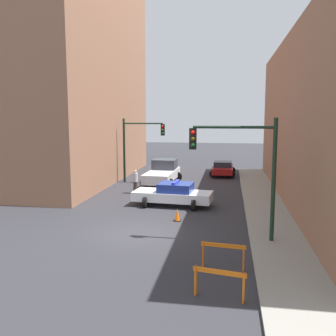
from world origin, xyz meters
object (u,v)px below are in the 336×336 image
Objects in this scene: traffic_light_near at (246,161)px; barrier_mid at (223,251)px; traffic_cone at (177,215)px; police_car at (173,194)px; barrier_front at (219,279)px; white_truck at (163,173)px; pedestrian_crossing at (135,181)px; parked_car_near at (223,168)px; traffic_light_far at (137,141)px.

barrier_mid is at bearing -105.31° from traffic_light_near.
police_car is at bearing 102.08° from traffic_cone.
police_car is at bearing 105.13° from barrier_front.
white_truck is 3.30× the size of pedestrian_crossing.
parked_car_near is (2.73, 12.29, -0.05)m from police_car.
parked_car_near is at bearing 90.77° from barrier_front.
traffic_light_far reaches higher than white_truck.
traffic_light_far is 12.13m from traffic_cone.
traffic_light_far is 0.95× the size of white_truck.
barrier_front is (3.05, -11.28, -0.11)m from police_car.
traffic_light_near is 1.07× the size of police_car.
police_car is at bearing 123.54° from traffic_light_near.
pedestrian_crossing is (0.91, -4.29, -2.54)m from traffic_light_far.
barrier_mid is (-0.82, -3.01, -2.91)m from traffic_light_near.
traffic_light_near reaches higher than parked_car_near.
traffic_light_far is at bearing -143.93° from parked_car_near.
traffic_cone is at bearing -66.00° from traffic_light_far.
barrier_front is at bearing -69.20° from traffic_light_far.
parked_car_near is at bearing -49.16° from pedestrian_crossing.
pedestrian_crossing is (-7.12, 9.16, -2.67)m from traffic_light_near.
traffic_cone is (-3.26, 2.74, -3.21)m from traffic_light_near.
white_truck is 10.66m from traffic_cone.
traffic_light_near reaches higher than barrier_mid.
parked_car_near is 23.57m from barrier_front.
white_truck is (2.16, -0.40, -2.49)m from traffic_light_far.
police_car is at bearing 109.22° from barrier_mid.
parked_car_near is at bearing 82.49° from traffic_cone.
traffic_cone is at bearing 106.33° from barrier_front.
traffic_light_near reaches higher than pedestrian_crossing.
white_truck is at bearing 104.22° from traffic_cone.
police_car is 7.39× the size of traffic_cone.
white_truck reaches higher than pedestrian_crossing.
police_car is 11.69m from barrier_front.
barrier_front reaches higher than traffic_cone.
barrier_mid is at bearing -87.98° from parked_car_near.
barrier_front is at bearing -72.65° from white_truck.
traffic_light_far is at bearing 171.64° from white_truck.
barrier_mid is (3.13, -8.97, -0.11)m from police_car.
parked_car_near is 15.65m from traffic_cone.
police_car is 4.51m from pedestrian_crossing.
traffic_light_far is 8.76m from parked_car_near.
traffic_light_near is at bearing 80.42° from barrier_front.
white_truck is at bearing -130.93° from parked_car_near.
barrier_mid is (0.39, -21.25, -0.06)m from parked_car_near.
parked_car_near is (-1.22, 18.24, -2.86)m from traffic_light_near.
traffic_light_near is at bearing -63.57° from white_truck.
police_car is 12.59m from parked_car_near.
barrier_front is (7.13, -18.78, -2.78)m from traffic_light_far.
parked_car_near is (6.81, 4.79, -2.72)m from traffic_light_far.
barrier_mid is at bearing -66.36° from traffic_light_far.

